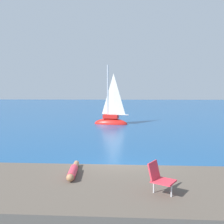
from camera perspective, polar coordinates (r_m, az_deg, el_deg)
name	(u,v)px	position (r m, az deg, el deg)	size (l,w,h in m)	color
ground_plane	(120,177)	(11.17, 1.72, -13.68)	(160.00, 160.00, 0.00)	navy
shore_ledge	(102,200)	(7.83, -2.08, -18.34)	(8.25, 3.82, 0.94)	brown
boulder_seaward	(166,189)	(10.05, 11.38, -15.92)	(0.88, 0.71, 0.49)	#4A443A
boulder_inland	(109,192)	(9.69, -0.75, -16.65)	(0.77, 0.62, 0.43)	#4E4546
sailboat_near	(111,121)	(27.16, -0.21, -1.85)	(3.63, 1.90, 6.58)	red
person_sunbather	(73,171)	(8.44, -8.32, -12.40)	(0.31, 1.76, 0.25)	#DB384C
beach_chair	(159,177)	(6.93, 10.06, -13.48)	(0.76, 0.72, 0.80)	#E03342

